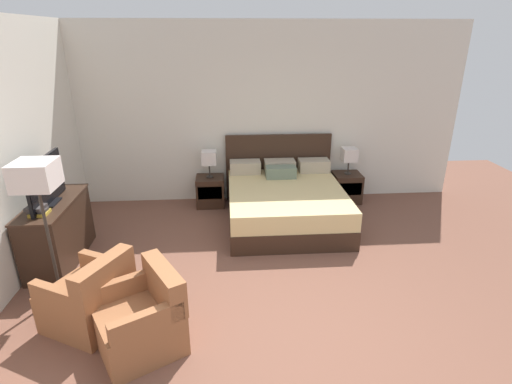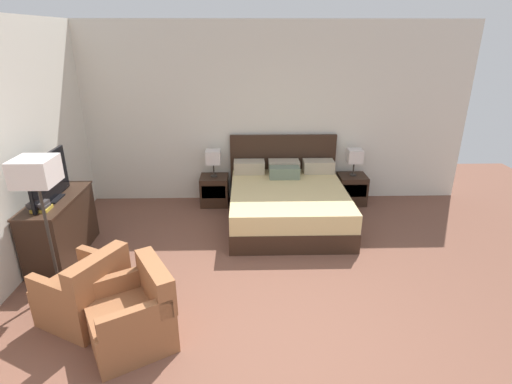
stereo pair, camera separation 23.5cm
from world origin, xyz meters
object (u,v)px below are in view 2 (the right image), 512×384
armchair_by_window (86,294)px  nightstand_left (215,190)px  book_red_cover (42,209)px  floor_lamp (37,179)px  bed (287,202)px  book_blue_cover (40,206)px  book_small_top (38,203)px  nightstand_right (352,189)px  table_lamp_left (213,157)px  table_lamp_right (355,156)px  dresser (60,227)px  armchair_companion (134,316)px  tv (49,179)px

armchair_by_window → nightstand_left: bearing=69.6°
book_red_cover → floor_lamp: floor_lamp is taller
bed → book_blue_cover: (-2.98, -1.31, 0.54)m
bed → book_small_top: 3.31m
nightstand_left → nightstand_right: (2.30, 0.00, 0.00)m
book_red_cover → nightstand_left: bearing=47.7°
nightstand_right → bed: bearing=-149.5°
nightstand_right → book_small_top: 4.64m
nightstand_right → book_blue_cover: book_blue_cover is taller
table_lamp_left → table_lamp_right: size_ratio=1.00×
book_blue_cover → dresser: bearing=89.3°
bed → armchair_companion: size_ratio=2.09×
nightstand_left → armchair_companion: armchair_companion is taller
table_lamp_right → floor_lamp: bearing=-148.4°
bed → floor_lamp: 3.37m
table_lamp_right → book_red_cover: 4.57m
tv → book_small_top: 0.37m
table_lamp_left → table_lamp_right: (2.30, 0.00, 0.00)m
table_lamp_right → book_red_cover: size_ratio=2.37×
tv → book_small_top: bearing=-93.2°
bed → dresser: size_ratio=1.57×
book_blue_cover → book_small_top: size_ratio=1.08×
dresser → book_blue_cover: bearing=-90.7°
nightstand_right → armchair_companion: size_ratio=0.52×
dresser → nightstand_right: bearing=21.6°
book_red_cover → armchair_by_window: bearing=-50.0°
table_lamp_left → armchair_by_window: 3.11m
nightstand_left → book_blue_cover: size_ratio=2.48×
bed → table_lamp_left: 1.43m
bed → tv: size_ratio=2.12×
tv → floor_lamp: 0.80m
nightstand_right → tv: 4.52m
nightstand_left → tv: tv is taller
book_small_top → floor_lamp: size_ratio=0.12×
nightstand_left → armchair_companion: size_ratio=0.52×
dresser → book_red_cover: bearing=-88.1°
armchair_companion → tv: bearing=130.4°
dresser → tv: (0.00, -0.04, 0.66)m
table_lamp_right → tv: (-4.12, -1.67, 0.26)m
tv → armchair_by_window: tv is taller
table_lamp_left → armchair_companion: (-0.50, -3.22, -0.53)m
armchair_by_window → table_lamp_left: bearing=69.6°
book_red_cover → armchair_companion: size_ratio=0.20×
bed → armchair_by_window: bearing=-135.3°
floor_lamp → nightstand_left: bearing=56.6°
table_lamp_left → book_small_top: table_lamp_left is taller
book_red_cover → book_small_top: 0.07m
bed → floor_lamp: (-2.72, -1.71, 1.01)m
table_lamp_left → nightstand_right: bearing=-0.0°
table_lamp_left → floor_lamp: size_ratio=0.29×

